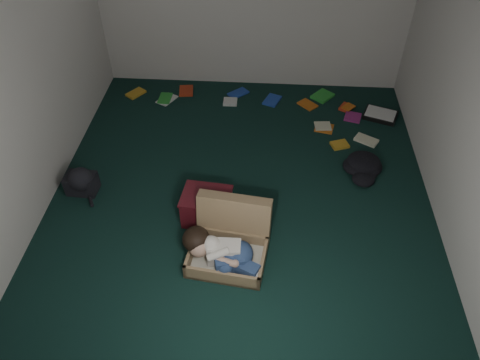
# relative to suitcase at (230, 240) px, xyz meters

# --- Properties ---
(floor) EXTENTS (4.50, 4.50, 0.00)m
(floor) POSITION_rel_suitcase_xyz_m (0.05, 0.77, -0.15)
(floor) COLOR black
(floor) RESTS_ON ground
(wall_front) EXTENTS (4.50, 0.00, 4.50)m
(wall_front) POSITION_rel_suitcase_xyz_m (0.05, -1.48, 1.15)
(wall_front) COLOR silver
(wall_front) RESTS_ON ground
(wall_left) EXTENTS (0.00, 4.50, 4.50)m
(wall_left) POSITION_rel_suitcase_xyz_m (-1.95, 0.77, 1.15)
(wall_left) COLOR silver
(wall_left) RESTS_ON ground
(wall_right) EXTENTS (0.00, 4.50, 4.50)m
(wall_right) POSITION_rel_suitcase_xyz_m (2.05, 0.77, 1.15)
(wall_right) COLOR silver
(wall_right) RESTS_ON ground
(suitcase) EXTENTS (0.78, 0.76, 0.51)m
(suitcase) POSITION_rel_suitcase_xyz_m (0.00, 0.00, 0.00)
(suitcase) COLOR #997A54
(suitcase) RESTS_ON floor
(person) EXTENTS (0.74, 0.43, 0.32)m
(person) POSITION_rel_suitcase_xyz_m (-0.07, -0.17, 0.04)
(person) COLOR white
(person) RESTS_ON suitcase
(maroon_bin) EXTENTS (0.51, 0.42, 0.33)m
(maroon_bin) POSITION_rel_suitcase_xyz_m (-0.27, 0.40, 0.01)
(maroon_bin) COLOR #4A0F16
(maroon_bin) RESTS_ON floor
(backpack) EXTENTS (0.41, 0.34, 0.24)m
(backpack) POSITION_rel_suitcase_xyz_m (-1.65, 0.70, -0.04)
(backpack) COLOR black
(backpack) RESTS_ON floor
(clothing_pile) EXTENTS (0.48, 0.41, 0.15)m
(clothing_pile) POSITION_rel_suitcase_xyz_m (1.42, 1.16, -0.08)
(clothing_pile) COLOR black
(clothing_pile) RESTS_ON floor
(paper_tray) EXTENTS (0.49, 0.43, 0.06)m
(paper_tray) POSITION_rel_suitcase_xyz_m (1.75, 2.31, -0.13)
(paper_tray) COLOR black
(paper_tray) RESTS_ON floor
(book_scatter) EXTENTS (3.24, 1.32, 0.02)m
(book_scatter) POSITION_rel_suitcase_xyz_m (0.37, 2.38, -0.14)
(book_scatter) COLOR gold
(book_scatter) RESTS_ON floor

